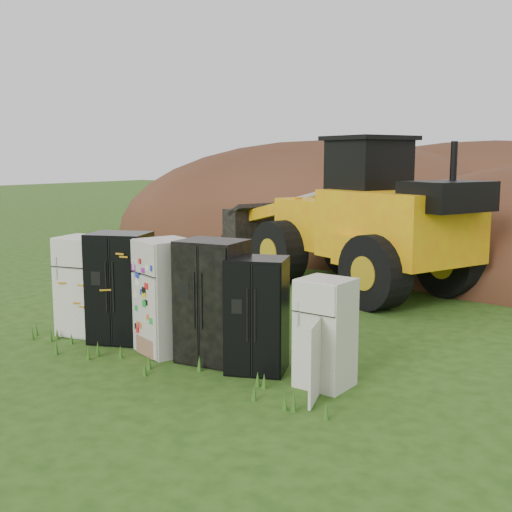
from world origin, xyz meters
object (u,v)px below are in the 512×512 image
at_px(fridge_black_side, 120,288).
at_px(fridge_black_right, 257,315).
at_px(fridge_sticker, 166,296).
at_px(fridge_dark_mid, 213,301).
at_px(fridge_leftmost, 84,285).
at_px(wheel_loader, 342,212).
at_px(fridge_open_door, 325,333).

height_order(fridge_black_side, fridge_black_right, fridge_black_side).
distance_m(fridge_black_side, fridge_sticker, 1.12).
bearing_deg(fridge_dark_mid, fridge_sticker, 176.49).
distance_m(fridge_leftmost, fridge_black_right, 3.80).
distance_m(fridge_black_right, wheel_loader, 7.15).
height_order(fridge_leftmost, fridge_open_door, fridge_leftmost).
distance_m(fridge_black_side, fridge_black_right, 2.89).
relative_size(fridge_black_right, fridge_open_door, 1.12).
height_order(fridge_black_right, wheel_loader, wheel_loader).
distance_m(fridge_leftmost, fridge_dark_mid, 2.93).
relative_size(fridge_sticker, fridge_black_right, 1.09).
height_order(fridge_leftmost, fridge_black_side, fridge_black_side).
bearing_deg(fridge_leftmost, fridge_black_side, -11.55).
relative_size(fridge_black_right, wheel_loader, 0.23).
height_order(fridge_sticker, fridge_open_door, fridge_sticker).
xyz_separation_m(fridge_black_side, wheel_loader, (0.84, 6.81, 0.90)).
relative_size(fridge_dark_mid, wheel_loader, 0.25).
height_order(fridge_dark_mid, fridge_open_door, fridge_dark_mid).
relative_size(fridge_open_door, wheel_loader, 0.20).
bearing_deg(fridge_sticker, fridge_open_door, 19.99).
height_order(fridge_sticker, fridge_black_right, fridge_sticker).
bearing_deg(fridge_black_side, fridge_dark_mid, -21.41).
distance_m(fridge_sticker, fridge_black_right, 1.77).
relative_size(fridge_black_side, fridge_open_door, 1.24).
relative_size(fridge_leftmost, fridge_black_side, 0.94).
relative_size(fridge_leftmost, wheel_loader, 0.23).
distance_m(fridge_leftmost, fridge_open_door, 4.96).
bearing_deg(fridge_sticker, fridge_black_right, 20.78).
bearing_deg(fridge_open_door, fridge_black_right, -177.77).
relative_size(fridge_leftmost, fridge_open_door, 1.16).
relative_size(fridge_black_side, fridge_dark_mid, 0.99).
bearing_deg(fridge_dark_mid, fridge_black_right, -9.16).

